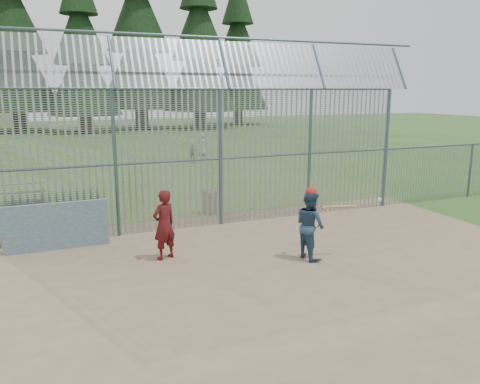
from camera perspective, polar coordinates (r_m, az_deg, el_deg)
name	(u,v)px	position (r m, az deg, el deg)	size (l,w,h in m)	color
ground	(273,263)	(11.06, 3.99, -8.63)	(120.00, 120.00, 0.00)	#2D511E
dirt_infield	(282,270)	(10.65, 5.20, -9.45)	(14.00, 10.00, 0.02)	#756047
dugout_wall	(57,226)	(12.59, -21.46, -3.91)	(2.50, 0.12, 1.20)	#38566B
batter	(310,225)	(11.19, 8.53, -4.00)	(0.79, 0.62, 1.63)	navy
onlooker	(164,225)	(11.16, -9.24, -3.96)	(0.61, 0.40, 1.67)	maroon
bg_kid_standing	(202,144)	(29.27, -4.70, 5.83)	(0.69, 0.45, 1.42)	gray
bg_kid_seated	(193,153)	(26.60, -5.80, 4.75)	(0.60, 0.25, 1.03)	gray
batting_gear	(318,195)	(11.07, 9.53, -0.40)	(1.87, 0.54, 0.55)	red
trash_can	(209,202)	(15.38, -3.79, -1.17)	(0.56, 0.56, 0.82)	gray
backstop_fence	(277,144)	(14.31, 4.55, 5.86)	(20.09, 0.81, 5.30)	#47566B
conifer_row	(108,21)	(51.64, -15.80, 19.43)	(38.48, 12.26, 20.20)	#332319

